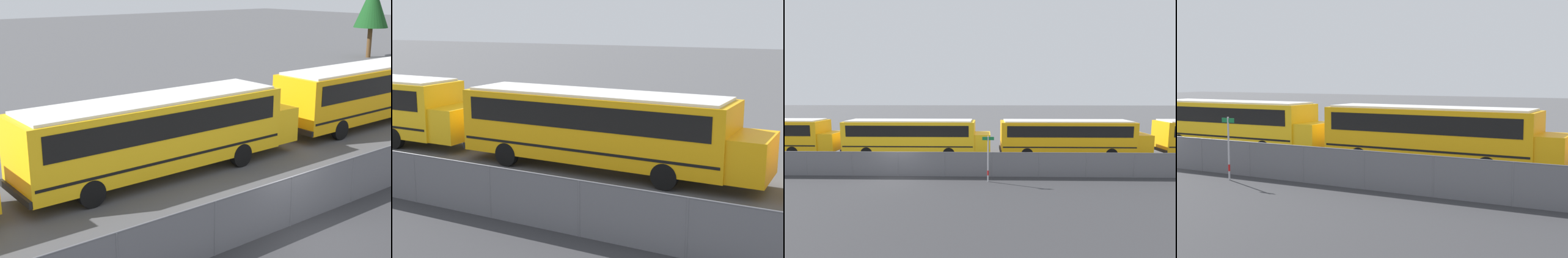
{
  "view_description": "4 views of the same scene",
  "coord_description": "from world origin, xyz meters",
  "views": [
    {
      "loc": [
        -11.69,
        -10.2,
        7.2
      ],
      "look_at": [
        0.55,
        5.36,
        1.83
      ],
      "focal_mm": 50.0,
      "sensor_mm": 36.0,
      "label": 1
    },
    {
      "loc": [
        21.78,
        -12.14,
        5.79
      ],
      "look_at": [
        12.29,
        5.58,
        1.73
      ],
      "focal_mm": 50.0,
      "sensor_mm": 36.0,
      "label": 2
    },
    {
      "loc": [
        5.73,
        -19.06,
        5.45
      ],
      "look_at": [
        5.13,
        6.11,
        2.33
      ],
      "focal_mm": 28.0,
      "sensor_mm": 36.0,
      "label": 3
    },
    {
      "loc": [
        22.7,
        -18.89,
        4.58
      ],
      "look_at": [
        9.21,
        5.84,
        1.84
      ],
      "focal_mm": 50.0,
      "sensor_mm": 36.0,
      "label": 4
    }
  ],
  "objects": [
    {
      "name": "ground_plane",
      "position": [
        0.0,
        0.0,
        0.0
      ],
      "size": [
        200.0,
        200.0,
        0.0
      ],
      "primitive_type": "plane",
      "color": "#4C4C4F"
    },
    {
      "name": "road_strip",
      "position": [
        0.0,
        -6.0,
        0.0
      ],
      "size": [
        136.12,
        12.0,
        0.01
      ],
      "color": "#333335",
      "rests_on": "ground_plane"
    },
    {
      "name": "fence",
      "position": [
        -0.0,
        -0.0,
        0.82
      ],
      "size": [
        102.19,
        0.07,
        1.61
      ],
      "color": "#9EA0A5",
      "rests_on": "ground_plane"
    },
    {
      "name": "school_bus_3",
      "position": [
        -0.45,
        6.21,
        1.82
      ],
      "size": [
        12.18,
        2.64,
        3.07
      ],
      "color": "yellow",
      "rests_on": "ground_plane"
    },
    {
      "name": "school_bus_4",
      "position": [
        12.52,
        6.17,
        1.82
      ],
      "size": [
        12.18,
        2.64,
        3.07
      ],
      "color": "orange",
      "rests_on": "ground_plane"
    },
    {
      "name": "street_sign",
      "position": [
        5.78,
        -1.09,
        1.49
      ],
      "size": [
        0.7,
        0.09,
        2.8
      ],
      "color": "#B7B7BC",
      "rests_on": "ground_plane"
    }
  ]
}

